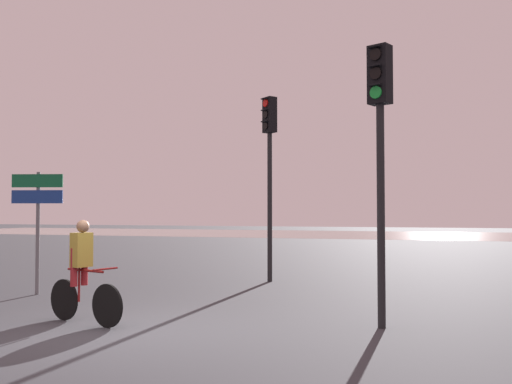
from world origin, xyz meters
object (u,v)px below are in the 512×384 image
Objects in this scene: traffic_light_center at (270,154)px; cyclist at (83,271)px; direction_sign_post at (37,210)px; traffic_light_near_right at (380,130)px.

traffic_light_center is 2.84× the size of cyclist.
traffic_light_center is 1.79× the size of direction_sign_post.
direction_sign_post is at bearing -112.91° from cyclist.
direction_sign_post is at bearing 12.07° from traffic_light_near_right.
traffic_light_center is 5.67m from direction_sign_post.
traffic_light_near_right is at bearing 160.26° from traffic_light_center.
traffic_light_near_right is 2.61× the size of cyclist.
direction_sign_post is 3.77m from cyclist.
cyclist is at bearing 35.43° from traffic_light_near_right.
traffic_light_near_right is 0.92× the size of traffic_light_center.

